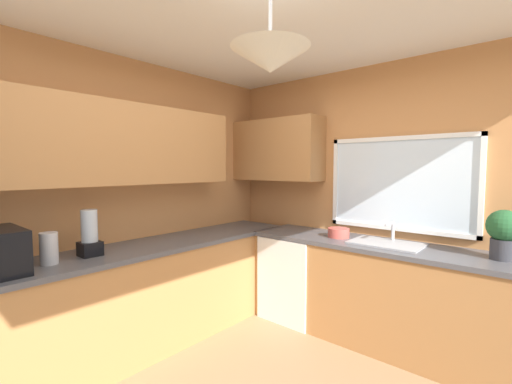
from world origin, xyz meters
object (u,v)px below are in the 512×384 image
object	(u,v)px
dishwasher	(297,276)
sink_assembly	(387,243)
potted_plant	(504,232)
bowl	(339,233)
blender_appliance	(90,235)
kettle	(49,248)

from	to	relation	value
dishwasher	sink_assembly	xyz separation A→B (m)	(0.94, 0.04, 0.49)
sink_assembly	potted_plant	bearing A→B (deg)	2.97
bowl	blender_appliance	distance (m)	2.22
bowl	potted_plant	bearing A→B (deg)	2.19
potted_plant	blender_appliance	world-z (taller)	potted_plant
kettle	bowl	distance (m)	2.46
bowl	kettle	bearing A→B (deg)	-116.77
dishwasher	sink_assembly	world-z (taller)	sink_assembly
blender_appliance	potted_plant	bearing A→B (deg)	38.75
kettle	potted_plant	size ratio (longest dim) A/B	0.61
kettle	sink_assembly	distance (m)	2.71
kettle	potted_plant	xyz separation A→B (m)	(2.42, 2.25, 0.10)
dishwasher	potted_plant	bearing A→B (deg)	2.58
potted_plant	bowl	world-z (taller)	potted_plant
potted_plant	bowl	size ratio (longest dim) A/B	1.81
blender_appliance	bowl	bearing A→B (deg)	59.38
kettle	sink_assembly	xyz separation A→B (m)	(1.58, 2.20, -0.10)
sink_assembly	blender_appliance	xyz separation A→B (m)	(-1.60, -1.91, 0.15)
dishwasher	blender_appliance	distance (m)	2.09
kettle	potted_plant	distance (m)	3.30
kettle	blender_appliance	world-z (taller)	blender_appliance
sink_assembly	kettle	bearing A→B (deg)	-125.57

